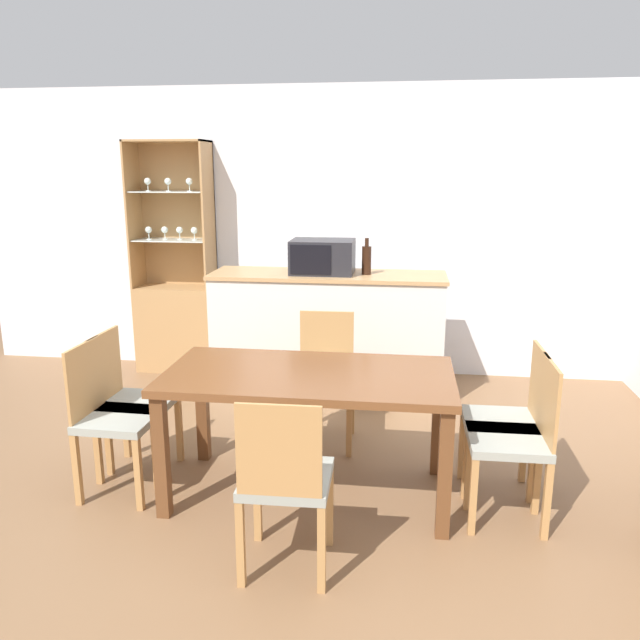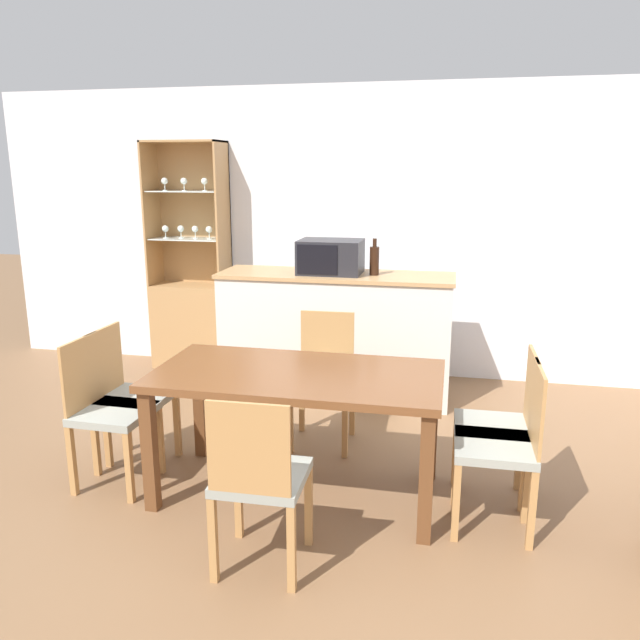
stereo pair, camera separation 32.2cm
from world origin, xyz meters
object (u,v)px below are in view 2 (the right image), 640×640
(dining_chair_side_right_far, at_px, (500,427))
(wine_bottle, at_px, (374,260))
(display_cabinet, at_px, (192,305))
(dining_table, at_px, (297,388))
(dining_chair_side_left_far, at_px, (129,397))
(dining_chair_side_left_near, at_px, (108,411))
(microwave, at_px, (331,257))
(dining_chair_head_near, at_px, (259,479))
(dining_chair_head_far, at_px, (324,378))
(dining_chair_side_right_near, at_px, (503,446))

(dining_chair_side_right_far, relative_size, wine_bottle, 3.08)
(wine_bottle, bearing_deg, display_cabinet, 163.88)
(dining_table, height_order, dining_chair_side_left_far, dining_chair_side_left_far)
(dining_table, distance_m, wine_bottle, 1.72)
(dining_chair_side_left_near, xyz_separation_m, microwave, (0.98, 1.76, 0.70))
(dining_chair_head_near, distance_m, wine_bottle, 2.46)
(dining_chair_side_left_near, bearing_deg, microwave, 152.36)
(display_cabinet, bearing_deg, dining_table, -53.94)
(dining_chair_side_left_far, bearing_deg, display_cabinet, -166.07)
(dining_table, distance_m, dining_chair_side_left_far, 1.14)
(display_cabinet, relative_size, dining_chair_head_far, 2.35)
(dining_table, distance_m, dining_chair_side_right_near, 1.14)
(dining_chair_head_near, relative_size, dining_chair_head_far, 1.00)
(dining_chair_head_far, bearing_deg, display_cabinet, -44.00)
(dining_chair_side_right_near, bearing_deg, display_cabinet, 49.19)
(dining_chair_side_right_near, distance_m, dining_chair_head_far, 1.40)
(wine_bottle, bearing_deg, dining_chair_side_right_near, -62.79)
(display_cabinet, xyz_separation_m, wine_bottle, (1.78, -0.51, 0.55))
(dining_chair_side_right_near, relative_size, microwave, 1.78)
(dining_chair_head_near, height_order, dining_chair_side_right_near, same)
(dining_chair_head_near, height_order, wine_bottle, wine_bottle)
(dining_chair_head_far, xyz_separation_m, dining_chair_side_left_far, (-1.12, -0.60, 0.00))
(dining_chair_side_right_near, bearing_deg, dining_chair_head_near, 117.75)
(dining_chair_head_near, bearing_deg, microwave, 92.09)
(dining_chair_head_near, bearing_deg, dining_table, 88.86)
(dining_table, relative_size, dining_chair_side_right_far, 1.81)
(dining_chair_side_right_near, xyz_separation_m, wine_bottle, (-0.90, 1.76, 0.68))
(dining_table, distance_m, dining_chair_head_far, 0.75)
(dining_chair_side_right_near, distance_m, dining_chair_side_left_far, 2.25)
(dining_table, xyz_separation_m, dining_chair_side_left_far, (-1.12, 0.12, -0.19))
(dining_chair_head_far, relative_size, wine_bottle, 3.08)
(dining_chair_side_left_far, bearing_deg, dining_chair_side_right_near, 85.24)
(dining_chair_side_right_near, bearing_deg, dining_chair_side_left_far, 83.15)
(display_cabinet, distance_m, dining_chair_head_near, 3.27)
(dining_chair_side_left_far, distance_m, dining_chair_side_right_far, 2.24)
(display_cabinet, height_order, dining_chair_side_right_far, display_cabinet)
(dining_table, relative_size, wine_bottle, 5.57)
(dining_chair_side_right_far, bearing_deg, dining_chair_side_right_near, 179.17)
(wine_bottle, bearing_deg, dining_chair_side_right_far, -59.13)
(display_cabinet, xyz_separation_m, dining_table, (1.56, -2.15, 0.05))
(dining_chair_head_far, bearing_deg, dining_chair_side_right_far, 150.09)
(dining_chair_head_far, xyz_separation_m, dining_chair_side_right_far, (1.12, -0.60, 0.00))
(display_cabinet, bearing_deg, dining_chair_side_left_near, -78.90)
(wine_bottle, bearing_deg, dining_chair_side_left_near, -127.26)
(display_cabinet, bearing_deg, dining_chair_side_right_far, -37.04)
(display_cabinet, bearing_deg, dining_chair_side_left_far, -77.59)
(dining_chair_head_near, relative_size, wine_bottle, 3.08)
(dining_chair_head_near, height_order, dining_chair_side_right_far, same)
(dining_chair_head_far, distance_m, dining_chair_side_right_far, 1.27)
(display_cabinet, distance_m, dining_chair_side_left_near, 2.32)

